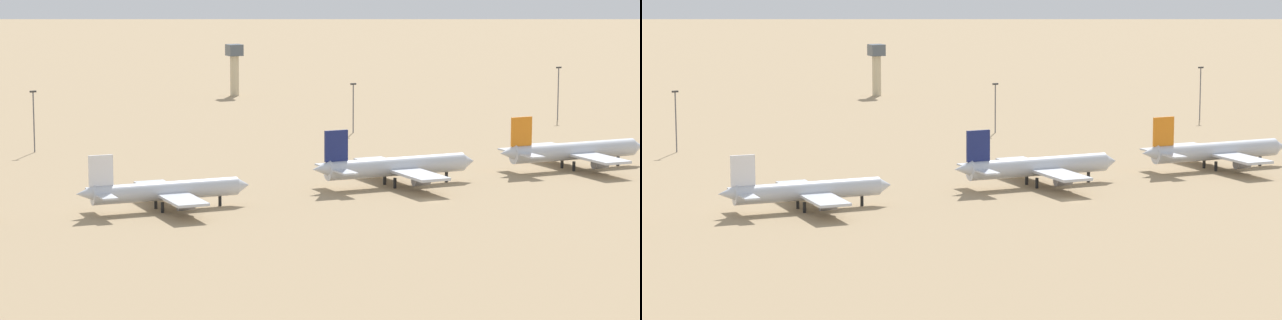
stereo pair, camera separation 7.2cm
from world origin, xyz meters
TOP-DOWN VIEW (x-y plane):
  - ground at (0.00, 0.00)m, footprint 4000.00×4000.00m
  - parked_jet_white_1 at (-58.14, 14.49)m, footprint 39.37×33.03m
  - parked_jet_navy_2 at (1.79, 20.51)m, footprint 43.10×36.08m
  - parked_jet_orange_3 at (54.43, 23.37)m, footprint 42.99×35.98m
  - control_tower at (39.99, 216.43)m, footprint 5.20×5.20m
  - light_pole_west at (-61.80, 110.40)m, footprint 1.80×0.50m
  - light_pole_mid at (107.22, 108.03)m, footprint 1.80×0.50m
  - light_pole_east at (34.66, 108.69)m, footprint 1.80×0.50m

SIDE VIEW (x-z plane):
  - ground at x=0.00m, z-range 0.00..0.00m
  - parked_jet_white_1 at x=-58.14m, z-range -2.24..10.78m
  - parked_jet_orange_3 at x=54.43m, z-range -2.45..11.78m
  - parked_jet_navy_2 at x=1.79m, z-range -2.46..11.81m
  - light_pole_east at x=34.66m, z-range 1.20..16.11m
  - light_pole_west at x=-61.80m, z-range 1.23..18.19m
  - light_pole_mid at x=107.22m, z-range 1.23..18.24m
  - control_tower at x=39.99m, z-range 1.93..20.64m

